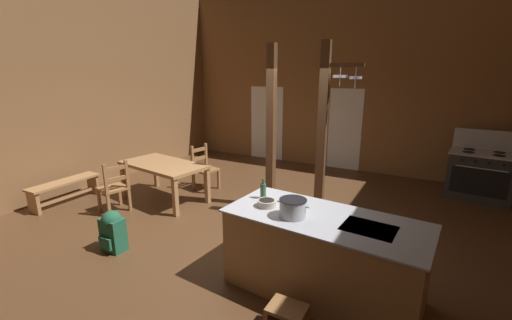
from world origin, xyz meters
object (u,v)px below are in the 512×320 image
at_px(ladderback_chair_near_window, 114,188).
at_px(ladderback_chair_by_post, 204,168).
at_px(kitchen_island, 322,256).
at_px(step_stool, 287,318).
at_px(bench_along_left_wall, 65,188).
at_px(dining_table, 163,168).
at_px(stove_range, 480,174).
at_px(backpack, 113,230).
at_px(bottle_tall_on_counter, 263,191).
at_px(mixing_bowl_on_counter, 267,203).
at_px(stockpot_on_counter, 293,208).

distance_m(ladderback_chair_near_window, ladderback_chair_by_post, 1.88).
distance_m(kitchen_island, step_stool, 0.83).
bearing_deg(bench_along_left_wall, ladderback_chair_near_window, 8.78).
height_order(kitchen_island, step_stool, kitchen_island).
bearing_deg(ladderback_chair_near_window, dining_table, 68.06).
height_order(stove_range, backpack, stove_range).
height_order(dining_table, backpack, dining_table).
height_order(bench_along_left_wall, bottle_tall_on_counter, bottle_tall_on_counter).
height_order(stove_range, step_stool, stove_range).
relative_size(ladderback_chair_by_post, mixing_bowl_on_counter, 4.33).
height_order(stove_range, bottle_tall_on_counter, stove_range).
relative_size(kitchen_island, stockpot_on_counter, 6.09).
bearing_deg(ladderback_chair_by_post, kitchen_island, -33.17).
bearing_deg(bench_along_left_wall, ladderback_chair_by_post, 46.87).
xyz_separation_m(ladderback_chair_near_window, backpack, (1.11, -0.93, -0.14)).
bearing_deg(bench_along_left_wall, mixing_bowl_on_counter, -3.32).
xyz_separation_m(kitchen_island, bottle_tall_on_counter, (-0.84, 0.17, 0.57)).
bearing_deg(step_stool, stockpot_on_counter, 110.03).
relative_size(dining_table, mixing_bowl_on_counter, 8.25).
bearing_deg(kitchen_island, stockpot_on_counter, -152.19).
height_order(ladderback_chair_by_post, mixing_bowl_on_counter, mixing_bowl_on_counter).
height_order(step_stool, bottle_tall_on_counter, bottle_tall_on_counter).
xyz_separation_m(ladderback_chair_by_post, mixing_bowl_on_counter, (2.64, -2.21, 0.52)).
height_order(step_stool, ladderback_chair_by_post, ladderback_chair_by_post).
bearing_deg(bottle_tall_on_counter, dining_table, 158.14).
relative_size(kitchen_island, dining_table, 1.23).
distance_m(ladderback_chair_by_post, mixing_bowl_on_counter, 3.48).
distance_m(dining_table, mixing_bowl_on_counter, 3.22).
bearing_deg(stove_range, backpack, -133.31).
distance_m(stockpot_on_counter, bottle_tall_on_counter, 0.63).
distance_m(step_stool, bottle_tall_on_counter, 1.48).
xyz_separation_m(kitchen_island, mixing_bowl_on_counter, (-0.68, -0.04, 0.51)).
relative_size(mixing_bowl_on_counter, bottle_tall_on_counter, 0.86).
bearing_deg(ladderback_chair_by_post, step_stool, -42.23).
xyz_separation_m(kitchen_island, stove_range, (1.79, 4.40, 0.02)).
bearing_deg(ladderback_chair_near_window, ladderback_chair_by_post, 70.24).
bearing_deg(kitchen_island, ladderback_chair_near_window, 174.15).
bearing_deg(backpack, dining_table, 112.79).
distance_m(dining_table, ladderback_chair_near_window, 0.96).
xyz_separation_m(step_stool, backpack, (-2.77, 0.25, 0.14)).
height_order(kitchen_island, stockpot_on_counter, stockpot_on_counter).
bearing_deg(dining_table, mixing_bowl_on_counter, -24.25).
bearing_deg(step_stool, ladderback_chair_near_window, 163.13).
bearing_deg(dining_table, ladderback_chair_near_window, -111.94).
relative_size(kitchen_island, ladderback_chair_near_window, 2.34).
distance_m(stove_range, ladderback_chair_by_post, 5.58).
bearing_deg(mixing_bowl_on_counter, step_stool, -50.57).
bearing_deg(dining_table, ladderback_chair_by_post, 72.42).
height_order(dining_table, mixing_bowl_on_counter, mixing_bowl_on_counter).
relative_size(bench_along_left_wall, mixing_bowl_on_counter, 5.92).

